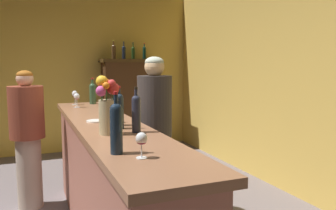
# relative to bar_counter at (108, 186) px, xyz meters

# --- Properties ---
(wall_back) EXTENTS (5.64, 0.12, 2.92)m
(wall_back) POSITION_rel_bar_counter_xyz_m (-0.48, 3.54, 0.92)
(wall_back) COLOR gold
(wall_back) RESTS_ON ground
(wall_right) EXTENTS (0.12, 6.92, 2.92)m
(wall_right) POSITION_rel_bar_counter_xyz_m (2.34, 0.08, 0.92)
(wall_right) COLOR gold
(wall_right) RESTS_ON ground
(bar_counter) EXTENTS (0.53, 3.17, 1.08)m
(bar_counter) POSITION_rel_bar_counter_xyz_m (0.00, 0.00, 0.00)
(bar_counter) COLOR #9E5F4F
(bar_counter) RESTS_ON ground
(display_cabinet) EXTENTS (1.00, 0.46, 1.64)m
(display_cabinet) POSITION_rel_bar_counter_xyz_m (1.10, 3.22, 0.31)
(display_cabinet) COLOR #3A2313
(display_cabinet) RESTS_ON ground
(wine_bottle_riesling) EXTENTS (0.06, 0.06, 0.32)m
(wine_bottle_riesling) POSITION_rel_bar_counter_xyz_m (0.11, -0.48, 0.68)
(wine_bottle_riesling) COLOR #242738
(wine_bottle_riesling) RESTS_ON bar_counter
(wine_bottle_pinot) EXTENTS (0.07, 0.07, 0.32)m
(wine_bottle_pinot) POSITION_rel_bar_counter_xyz_m (0.03, -0.30, 0.68)
(wine_bottle_pinot) COLOR #1C2834
(wine_bottle_pinot) RESTS_ON bar_counter
(wine_bottle_merlot) EXTENTS (0.07, 0.07, 0.34)m
(wine_bottle_merlot) POSITION_rel_bar_counter_xyz_m (-0.16, -0.99, 0.69)
(wine_bottle_merlot) COLOR #192839
(wine_bottle_merlot) RESTS_ON bar_counter
(wine_bottle_chardonnay) EXTENTS (0.08, 0.08, 0.31)m
(wine_bottle_chardonnay) POSITION_rel_bar_counter_xyz_m (0.13, 1.38, 0.67)
(wine_bottle_chardonnay) COLOR #304C30
(wine_bottle_chardonnay) RESTS_ON bar_counter
(wine_bottle_rose) EXTENTS (0.08, 0.08, 0.30)m
(wine_bottle_rose) POSITION_rel_bar_counter_xyz_m (0.04, -0.16, 0.67)
(wine_bottle_rose) COLOR #252635
(wine_bottle_rose) RESTS_ON bar_counter
(wine_glass_front) EXTENTS (0.07, 0.07, 0.16)m
(wine_glass_front) POSITION_rel_bar_counter_xyz_m (-0.09, 1.11, 0.64)
(wine_glass_front) COLOR white
(wine_glass_front) RESTS_ON bar_counter
(wine_glass_mid) EXTENTS (0.07, 0.07, 0.17)m
(wine_glass_mid) POSITION_rel_bar_counter_xyz_m (-0.08, 1.38, 0.65)
(wine_glass_mid) COLOR white
(wine_glass_mid) RESTS_ON bar_counter
(wine_glass_rear) EXTENTS (0.06, 0.06, 0.13)m
(wine_glass_rear) POSITION_rel_bar_counter_xyz_m (-0.06, -1.13, 0.63)
(wine_glass_rear) COLOR white
(wine_glass_rear) RESTS_ON bar_counter
(wine_glass_spare) EXTENTS (0.08, 0.08, 0.16)m
(wine_glass_spare) POSITION_rel_bar_counter_xyz_m (0.04, -0.01, 0.65)
(wine_glass_spare) COLOR white
(wine_glass_spare) RESTS_ON bar_counter
(flower_arrangement) EXTENTS (0.16, 0.13, 0.40)m
(flower_arrangement) POSITION_rel_bar_counter_xyz_m (-0.09, -0.47, 0.73)
(flower_arrangement) COLOR tan
(flower_arrangement) RESTS_ON bar_counter
(cheese_plate) EXTENTS (0.15, 0.15, 0.01)m
(cheese_plate) POSITION_rel_bar_counter_xyz_m (-0.08, 0.09, 0.54)
(cheese_plate) COLOR white
(cheese_plate) RESTS_ON bar_counter
(display_bottle_left) EXTENTS (0.08, 0.08, 0.32)m
(display_bottle_left) POSITION_rel_bar_counter_xyz_m (0.83, 3.22, 1.24)
(display_bottle_left) COLOR #4F331C
(display_bottle_left) RESTS_ON display_cabinet
(display_bottle_midleft) EXTENTS (0.06, 0.06, 0.30)m
(display_bottle_midleft) POSITION_rel_bar_counter_xyz_m (1.01, 3.22, 1.23)
(display_bottle_midleft) COLOR #192131
(display_bottle_midleft) RESTS_ON display_cabinet
(display_bottle_center) EXTENTS (0.06, 0.06, 0.29)m
(display_bottle_center) POSITION_rel_bar_counter_xyz_m (1.18, 3.22, 1.22)
(display_bottle_center) COLOR #203C17
(display_bottle_center) RESTS_ON display_cabinet
(display_bottle_midright) EXTENTS (0.06, 0.06, 0.28)m
(display_bottle_midright) POSITION_rel_bar_counter_xyz_m (1.39, 3.22, 1.22)
(display_bottle_midright) COLOR #123225
(display_bottle_midright) RESTS_ON display_cabinet
(patron_redhead) EXTENTS (0.36, 0.36, 1.49)m
(patron_redhead) POSITION_rel_bar_counter_xyz_m (-0.61, 1.14, 0.27)
(patron_redhead) COLOR #B6A491
(patron_redhead) RESTS_ON ground
(bartender) EXTENTS (0.34, 0.34, 1.63)m
(bartender) POSITION_rel_bar_counter_xyz_m (0.57, 0.41, 0.35)
(bartender) COLOR #B2A899
(bartender) RESTS_ON ground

